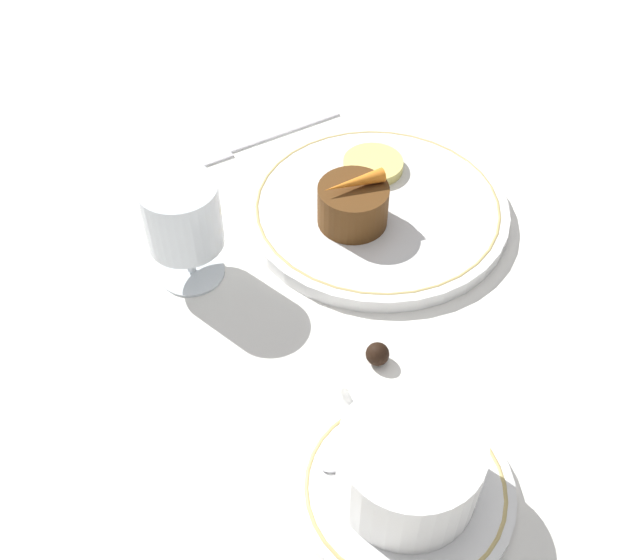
% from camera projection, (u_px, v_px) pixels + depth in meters
% --- Properties ---
extents(ground_plane, '(3.00, 3.00, 0.00)m').
position_uv_depth(ground_plane, '(356.00, 209.00, 0.74)').
color(ground_plane, white).
extents(dinner_plate, '(0.25, 0.25, 0.01)m').
position_uv_depth(dinner_plate, '(377.00, 209.00, 0.72)').
color(dinner_plate, white).
rests_on(dinner_plate, ground_plane).
extents(saucer, '(0.15, 0.15, 0.01)m').
position_uv_depth(saucer, '(405.00, 489.00, 0.53)').
color(saucer, white).
rests_on(saucer, ground_plane).
extents(coffee_cup, '(0.13, 0.10, 0.06)m').
position_uv_depth(coffee_cup, '(409.00, 464.00, 0.50)').
color(coffee_cup, white).
rests_on(coffee_cup, saucer).
extents(spoon, '(0.02, 0.12, 0.00)m').
position_uv_depth(spoon, '(372.00, 438.00, 0.55)').
color(spoon, silver).
rests_on(spoon, saucer).
extents(wine_glass, '(0.07, 0.07, 0.10)m').
position_uv_depth(wine_glass, '(183.00, 221.00, 0.63)').
color(wine_glass, silver).
rests_on(wine_glass, ground_plane).
extents(fork, '(0.03, 0.19, 0.01)m').
position_uv_depth(fork, '(247.00, 143.00, 0.80)').
color(fork, silver).
rests_on(fork, ground_plane).
extents(dessert_cake, '(0.07, 0.07, 0.04)m').
position_uv_depth(dessert_cake, '(353.00, 205.00, 0.69)').
color(dessert_cake, '#563314').
rests_on(dessert_cake, dinner_plate).
extents(carrot_garnish, '(0.03, 0.06, 0.01)m').
position_uv_depth(carrot_garnish, '(354.00, 182.00, 0.67)').
color(carrot_garnish, orange).
rests_on(carrot_garnish, dessert_cake).
extents(pineapple_slice, '(0.06, 0.06, 0.01)m').
position_uv_depth(pineapple_slice, '(373.00, 165.00, 0.75)').
color(pineapple_slice, '#EFE075').
rests_on(pineapple_slice, dinner_plate).
extents(chocolate_truffle, '(0.02, 0.02, 0.02)m').
position_uv_depth(chocolate_truffle, '(377.00, 354.00, 0.60)').
color(chocolate_truffle, black).
rests_on(chocolate_truffle, ground_plane).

